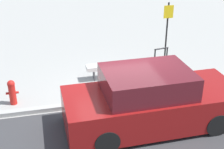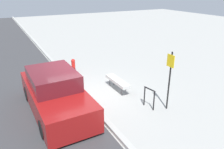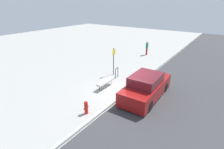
{
  "view_description": "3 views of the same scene",
  "coord_description": "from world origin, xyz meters",
  "px_view_note": "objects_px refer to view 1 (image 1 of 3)",
  "views": [
    {
      "loc": [
        -2.09,
        -7.76,
        4.75
      ],
      "look_at": [
        -0.14,
        0.51,
        0.68
      ],
      "focal_mm": 50.0,
      "sensor_mm": 36.0,
      "label": 1
    },
    {
      "loc": [
        7.95,
        -2.89,
        4.43
      ],
      "look_at": [
        0.31,
        1.22,
        0.94
      ],
      "focal_mm": 35.0,
      "sensor_mm": 36.0,
      "label": 2
    },
    {
      "loc": [
        -8.97,
        -5.12,
        5.68
      ],
      "look_at": [
        0.89,
        1.64,
        0.73
      ],
      "focal_mm": 28.0,
      "sensor_mm": 36.0,
      "label": 3
    }
  ],
  "objects_px": {
    "bench": "(110,66)",
    "parked_car_near": "(151,101)",
    "sign_post": "(167,27)",
    "bike_rack": "(161,56)",
    "fire_hydrant": "(12,91)"
  },
  "relations": [
    {
      "from": "fire_hydrant",
      "to": "parked_car_near",
      "type": "bearing_deg",
      "value": -28.3
    },
    {
      "from": "fire_hydrant",
      "to": "parked_car_near",
      "type": "distance_m",
      "value": 4.05
    },
    {
      "from": "parked_car_near",
      "to": "fire_hydrant",
      "type": "bearing_deg",
      "value": 150.81
    },
    {
      "from": "bench",
      "to": "bike_rack",
      "type": "height_order",
      "value": "bike_rack"
    },
    {
      "from": "bench",
      "to": "bike_rack",
      "type": "xyz_separation_m",
      "value": [
        1.94,
        0.31,
        0.05
      ]
    },
    {
      "from": "bench",
      "to": "sign_post",
      "type": "xyz_separation_m",
      "value": [
        2.34,
        0.87,
        0.94
      ]
    },
    {
      "from": "sign_post",
      "to": "fire_hydrant",
      "type": "relative_size",
      "value": 3.01
    },
    {
      "from": "sign_post",
      "to": "fire_hydrant",
      "type": "bearing_deg",
      "value": -161.04
    },
    {
      "from": "fire_hydrant",
      "to": "parked_car_near",
      "type": "relative_size",
      "value": 0.17
    },
    {
      "from": "sign_post",
      "to": "fire_hydrant",
      "type": "height_order",
      "value": "sign_post"
    },
    {
      "from": "sign_post",
      "to": "bike_rack",
      "type": "bearing_deg",
      "value": -125.4
    },
    {
      "from": "bike_rack",
      "to": "fire_hydrant",
      "type": "height_order",
      "value": "bike_rack"
    },
    {
      "from": "bench",
      "to": "fire_hydrant",
      "type": "height_order",
      "value": "fire_hydrant"
    },
    {
      "from": "bike_rack",
      "to": "sign_post",
      "type": "xyz_separation_m",
      "value": [
        0.4,
        0.56,
        0.88
      ]
    },
    {
      "from": "bench",
      "to": "parked_car_near",
      "type": "distance_m",
      "value": 2.97
    }
  ]
}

